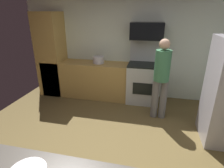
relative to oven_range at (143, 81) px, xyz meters
name	(u,v)px	position (x,y,z in m)	size (l,w,h in m)	color
ground_plane	(103,151)	(-0.50, -1.97, -0.52)	(5.20, 4.80, 0.02)	brown
wall_back	(126,46)	(-0.50, 0.37, 0.79)	(5.20, 0.12, 2.60)	silver
lower_cabinet_run	(89,79)	(-1.40, 0.01, -0.06)	(2.40, 0.60, 0.90)	#B08A47
cabinet_column	(52,55)	(-2.40, 0.01, 0.54)	(0.60, 0.60, 2.10)	#B08A47
oven_range	(143,81)	(0.00, 0.00, 0.00)	(0.76, 0.65, 1.50)	#B9BDBA
microwave	(147,31)	(0.00, 0.09, 1.17)	(0.74, 0.38, 0.38)	black
person_cook	(161,76)	(0.37, -0.71, 0.40)	(0.31, 0.30, 1.63)	slate
stock_pot	(99,60)	(-1.13, 0.01, 0.47)	(0.28, 0.28, 0.17)	silver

